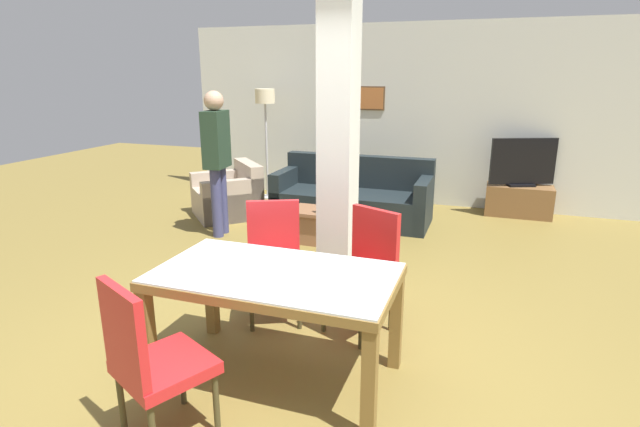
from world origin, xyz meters
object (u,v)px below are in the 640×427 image
at_px(dining_table, 276,295).
at_px(sofa, 353,200).
at_px(dining_chair_near_left, 150,357).
at_px(coffee_table, 321,226).
at_px(dining_chair_far_left, 274,256).
at_px(standing_person, 217,153).
at_px(tv_stand, 519,201).
at_px(dining_chair_far_right, 365,266).
at_px(armchair, 229,197).
at_px(floor_lamp, 265,107).
at_px(bottle, 322,204).
at_px(tv_screen, 523,163).

relative_size(dining_table, sofa, 0.74).
relative_size(dining_chair_near_left, coffee_table, 1.36).
bearing_deg(dining_chair_far_left, dining_table, 90.00).
xyz_separation_m(dining_table, standing_person, (-1.93, 2.58, 0.44)).
xyz_separation_m(coffee_table, tv_stand, (2.29, 2.02, 0.01)).
bearing_deg(tv_stand, dining_chair_far_right, -108.22).
bearing_deg(dining_table, dining_chair_far_right, 65.77).
bearing_deg(armchair, coffee_table, -156.23).
xyz_separation_m(sofa, floor_lamp, (-1.67, 0.79, 1.16)).
bearing_deg(bottle, tv_stand, 43.78).
bearing_deg(dining_table, floor_lamp, 115.75).
distance_m(coffee_table, tv_stand, 3.06).
relative_size(bottle, tv_screen, 0.32).
distance_m(dining_chair_far_right, standing_person, 2.93).
relative_size(sofa, tv_screen, 2.42).
bearing_deg(dining_chair_far_left, dining_chair_far_right, 157.10).
bearing_deg(coffee_table, standing_person, -173.78).
distance_m(dining_chair_far_left, standing_person, 2.39).
bearing_deg(coffee_table, armchair, 157.86).
distance_m(bottle, standing_person, 1.45).
relative_size(coffee_table, standing_person, 0.40).
distance_m(armchair, floor_lamp, 1.66).
height_order(sofa, tv_stand, sofa).
xyz_separation_m(dining_table, tv_stand, (1.66, 4.74, -0.38)).
distance_m(dining_chair_far_right, dining_chair_far_left, 0.77).
relative_size(armchair, tv_stand, 1.33).
xyz_separation_m(dining_chair_far_right, tv_stand, (1.28, 3.89, -0.31)).
bearing_deg(floor_lamp, sofa, -25.37).
distance_m(dining_chair_near_left, armchair, 4.57).
xyz_separation_m(tv_stand, floor_lamp, (-3.85, -0.21, 1.24)).
bearing_deg(sofa, armchair, 12.03).
bearing_deg(coffee_table, dining_chair_far_right, -61.47).
height_order(dining_chair_far_right, tv_screen, tv_screen).
distance_m(floor_lamp, standing_person, 2.02).
relative_size(dining_table, standing_person, 0.87).
xyz_separation_m(sofa, standing_person, (-1.41, -1.17, 0.75)).
height_order(dining_table, floor_lamp, floor_lamp).
relative_size(bottle, floor_lamp, 0.16).
distance_m(dining_table, tv_stand, 5.04).
relative_size(sofa, floor_lamp, 1.22).
relative_size(dining_table, tv_stand, 1.73).
distance_m(tv_stand, floor_lamp, 4.05).
height_order(dining_chair_near_left, standing_person, standing_person).
relative_size(dining_chair_near_left, bottle, 3.50).
xyz_separation_m(sofa, bottle, (-0.06, -1.15, 0.22)).
bearing_deg(tv_screen, armchair, -2.93).
distance_m(dining_table, dining_chair_near_left, 0.88).
distance_m(dining_table, floor_lamp, 5.11).
bearing_deg(standing_person, dining_chair_far_left, 35.13).
bearing_deg(dining_chair_far_left, standing_person, -73.67).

